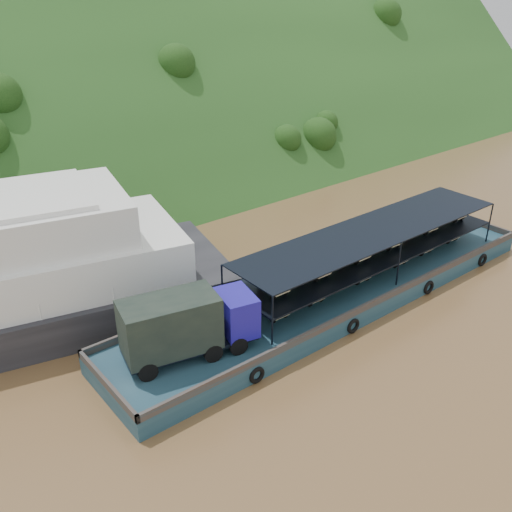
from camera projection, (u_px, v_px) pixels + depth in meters
ground at (304, 303)px, 40.39m from camera, size 160.00×160.00×0.00m
hillside at (90, 175)px, 65.46m from camera, size 140.00×39.60×39.60m
cargo_barge at (319, 293)px, 39.11m from camera, size 35.00×7.18×5.12m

